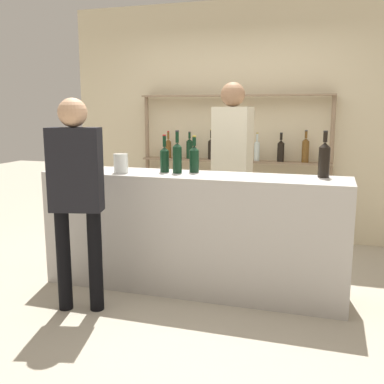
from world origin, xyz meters
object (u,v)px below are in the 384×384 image
at_px(counter_bottle_2, 194,158).
at_px(counter_bottle_1, 177,157).
at_px(counter_bottle_3, 165,158).
at_px(customer_left, 76,187).
at_px(server_behind_counter, 232,155).
at_px(cork_jar, 121,163).
at_px(counter_bottle_0, 324,159).

bearing_deg(counter_bottle_2, counter_bottle_1, -145.19).
height_order(counter_bottle_1, counter_bottle_3, counter_bottle_1).
distance_m(counter_bottle_2, customer_left, 1.05).
bearing_deg(customer_left, server_behind_counter, -44.47).
bearing_deg(server_behind_counter, counter_bottle_2, -0.50).
relative_size(cork_jar, customer_left, 0.10).
xyz_separation_m(counter_bottle_2, server_behind_counter, (0.17, 0.73, -0.03)).
distance_m(counter_bottle_1, server_behind_counter, 0.87).
height_order(counter_bottle_1, counter_bottle_2, counter_bottle_1).
distance_m(cork_jar, server_behind_counter, 1.22).
xyz_separation_m(customer_left, server_behind_counter, (0.87, 1.49, 0.13)).
height_order(counter_bottle_0, server_behind_counter, server_behind_counter).
relative_size(counter_bottle_2, server_behind_counter, 0.17).
relative_size(counter_bottle_0, server_behind_counter, 0.21).
relative_size(counter_bottle_1, customer_left, 0.22).
bearing_deg(cork_jar, customer_left, -100.98).
xyz_separation_m(counter_bottle_0, server_behind_counter, (-0.90, 0.70, -0.06)).
xyz_separation_m(counter_bottle_1, cork_jar, (-0.46, -0.13, -0.06)).
height_order(cork_jar, server_behind_counter, server_behind_counter).
distance_m(counter_bottle_0, counter_bottle_3, 1.32).
bearing_deg(customer_left, cork_jar, -25.28).
xyz_separation_m(counter_bottle_2, customer_left, (-0.69, -0.77, -0.16)).
xyz_separation_m(cork_jar, customer_left, (-0.11, -0.55, -0.12)).
bearing_deg(cork_jar, counter_bottle_3, 25.27).
bearing_deg(counter_bottle_1, server_behind_counter, 69.82).
distance_m(customer_left, server_behind_counter, 1.73).
bearing_deg(counter_bottle_2, server_behind_counter, 76.49).
height_order(counter_bottle_1, cork_jar, counter_bottle_1).
xyz_separation_m(counter_bottle_3, cork_jar, (-0.34, -0.16, -0.04)).
relative_size(counter_bottle_1, counter_bottle_3, 1.12).
height_order(counter_bottle_0, counter_bottle_3, counter_bottle_0).
bearing_deg(counter_bottle_3, counter_bottle_2, 13.77).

